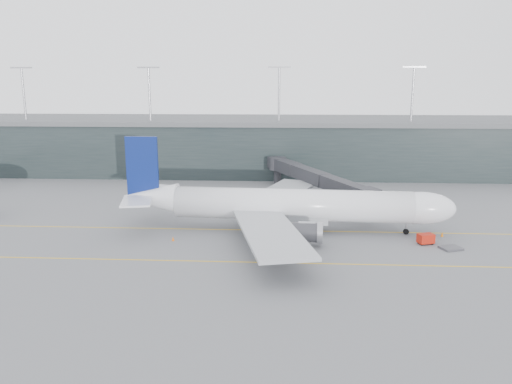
{
  "coord_description": "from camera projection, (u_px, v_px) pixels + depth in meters",
  "views": [
    {
      "loc": [
        6.7,
        -87.27,
        24.94
      ],
      "look_at": [
        1.87,
        -4.0,
        6.79
      ],
      "focal_mm": 35.0,
      "sensor_mm": 36.0,
      "label": 1
    }
  ],
  "objects": [
    {
      "name": "main_aircraft",
      "position": [
        290.0,
        205.0,
        85.59
      ],
      "size": [
        57.2,
        53.71,
        16.04
      ],
      "rotation": [
        0.0,
        0.0,
        -0.05
      ],
      "color": "white",
      "rests_on": "ground"
    },
    {
      "name": "cone_wing_port",
      "position": [
        293.0,
        206.0,
        102.01
      ],
      "size": [
        0.5,
        0.5,
        0.79
      ],
      "primitive_type": "cone",
      "color": "#F8610D",
      "rests_on": "ground"
    },
    {
      "name": "cone_nose",
      "position": [
        442.0,
        234.0,
        83.04
      ],
      "size": [
        0.49,
        0.49,
        0.77
      ],
      "primitive_type": "cone",
      "color": "orange",
      "rests_on": "ground"
    },
    {
      "name": "taxiline_b",
      "position": [
        237.0,
        262.0,
        71.31
      ],
      "size": [
        160.0,
        0.25,
        0.02
      ],
      "primitive_type": "cube",
      "color": "gold",
      "rests_on": "ground"
    },
    {
      "name": "uld_c",
      "position": [
        244.0,
        205.0,
        101.39
      ],
      "size": [
        2.07,
        1.8,
        1.64
      ],
      "rotation": [
        0.0,
        0.0,
        0.22
      ],
      "color": "#343539",
      "rests_on": "ground"
    },
    {
      "name": "baggage_dolly",
      "position": [
        451.0,
        248.0,
        76.8
      ],
      "size": [
        3.67,
        3.3,
        0.3
      ],
      "primitive_type": "cube",
      "rotation": [
        0.0,
        0.0,
        0.34
      ],
      "color": "#3E3E43",
      "rests_on": "ground"
    },
    {
      "name": "taxiline_a",
      "position": [
        245.0,
        230.0,
        86.91
      ],
      "size": [
        160.0,
        0.25,
        0.02
      ],
      "primitive_type": "cube",
      "color": "gold",
      "rests_on": "ground"
    },
    {
      "name": "cone_wing_stbd",
      "position": [
        283.0,
        255.0,
        72.96
      ],
      "size": [
        0.44,
        0.44,
        0.7
      ],
      "primitive_type": "cone",
      "color": "orange",
      "rests_on": "ground"
    },
    {
      "name": "uld_a",
      "position": [
        222.0,
        206.0,
        99.67
      ],
      "size": [
        2.57,
        2.23,
        2.04
      ],
      "rotation": [
        0.0,
        0.0,
        -0.22
      ],
      "color": "#343539",
      "rests_on": "ground"
    },
    {
      "name": "taxiline_lead_main",
      "position": [
        276.0,
        199.0,
        110.04
      ],
      "size": [
        0.25,
        60.0,
        0.02
      ],
      "primitive_type": "cube",
      "color": "gold",
      "rests_on": "ground"
    },
    {
      "name": "uld_b",
      "position": [
        245.0,
        205.0,
        101.34
      ],
      "size": [
        2.04,
        1.75,
        1.65
      ],
      "rotation": [
        0.0,
        0.0,
        0.18
      ],
      "color": "#343539",
      "rests_on": "ground"
    },
    {
      "name": "terminal",
      "position": [
        262.0,
        144.0,
        145.78
      ],
      "size": [
        240.0,
        36.0,
        29.0
      ],
      "color": "#1D2728",
      "rests_on": "ground"
    },
    {
      "name": "gse_cart",
      "position": [
        426.0,
        238.0,
        79.04
      ],
      "size": [
        2.81,
        2.25,
        1.67
      ],
      "rotation": [
        0.0,
        0.0,
        0.32
      ],
      "color": "#AB1A0C",
      "rests_on": "ground"
    },
    {
      "name": "cone_tail",
      "position": [
        173.0,
        239.0,
        80.8
      ],
      "size": [
        0.44,
        0.44,
        0.7
      ],
      "primitive_type": "cone",
      "color": "orange",
      "rests_on": "ground"
    },
    {
      "name": "jet_bridge",
      "position": [
        318.0,
        174.0,
        111.22
      ],
      "size": [
        21.57,
        44.92,
        6.91
      ],
      "rotation": [
        0.0,
        0.0,
        0.42
      ],
      "color": "#28292D",
      "rests_on": "ground"
    },
    {
      "name": "ground",
      "position": [
        247.0,
        224.0,
        90.82
      ],
      "size": [
        320.0,
        320.0,
        0.0
      ],
      "primitive_type": "plane",
      "color": "#525357",
      "rests_on": "ground"
    }
  ]
}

